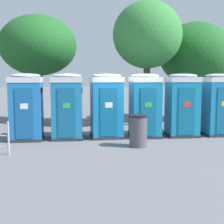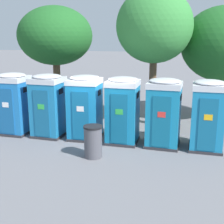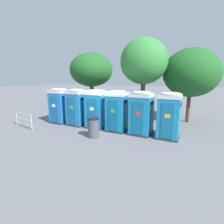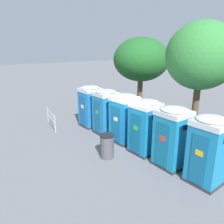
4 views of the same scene
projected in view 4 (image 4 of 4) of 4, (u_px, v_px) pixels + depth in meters
The scene contains 11 objects.
ground_plane at pixel (137, 145), 11.22m from camera, with size 120.00×120.00×0.00m, color slate.
portapotty_0 at pixel (91, 106), 13.59m from camera, with size 1.23×1.22×2.54m.
portapotty_1 at pixel (106, 111), 12.45m from camera, with size 1.26×1.25×2.54m.
portapotty_2 at pixel (124, 118), 11.32m from camera, with size 1.27×1.23×2.54m.
portapotty_3 at pixel (145, 126), 10.11m from camera, with size 1.20×1.22×2.54m.
portapotty_4 at pixel (172, 137), 8.94m from camera, with size 1.28×1.26×2.54m.
portapotty_5 at pixel (208, 150), 7.79m from camera, with size 1.18×1.22×2.54m.
street_tree_1 at pixel (141, 60), 15.28m from camera, with size 3.88×3.88×5.49m.
street_tree_2 at pixel (201, 56), 10.33m from camera, with size 3.33×3.33×6.03m.
trash_can at pixel (107, 146), 9.78m from camera, with size 0.64×0.64×1.10m.
event_barrier at pixel (51, 119), 13.47m from camera, with size 2.02×0.47×1.05m.
Camera 4 is at (7.20, -7.43, 4.81)m, focal length 35.00 mm.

